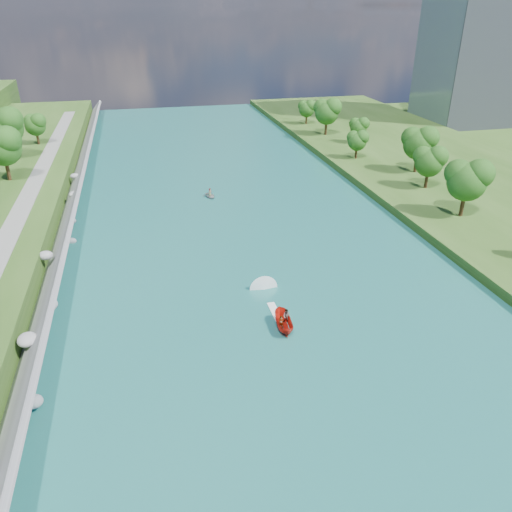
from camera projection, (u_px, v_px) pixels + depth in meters
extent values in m
plane|color=#2D5119|center=(290.00, 340.00, 53.48)|extent=(260.00, 260.00, 0.00)
cube|color=#185D52|center=(249.00, 258.00, 70.83)|extent=(55.00, 240.00, 0.10)
cube|color=slate|center=(55.00, 267.00, 64.68)|extent=(3.54, 236.00, 4.05)
ellipsoid|color=gray|center=(34.00, 402.00, 43.65)|extent=(1.56, 1.42, 1.20)
ellipsoid|color=gray|center=(27.00, 340.00, 49.36)|extent=(1.89, 2.18, 1.21)
ellipsoid|color=gray|center=(51.00, 305.00, 56.72)|extent=(1.62, 1.81, 1.24)
ellipsoid|color=gray|center=(46.00, 255.00, 65.07)|extent=(1.84, 1.64, 1.17)
ellipsoid|color=gray|center=(72.00, 241.00, 75.31)|extent=(1.40, 1.17, 0.99)
ellipsoid|color=gray|center=(73.00, 221.00, 80.21)|extent=(1.11, 1.05, 0.86)
ellipsoid|color=gray|center=(73.00, 194.00, 88.45)|extent=(1.65, 2.09, 1.03)
ellipsoid|color=gray|center=(75.00, 176.00, 97.64)|extent=(1.72, 1.38, 1.10)
cube|color=gray|center=(476.00, 14.00, 139.58)|extent=(22.00, 22.00, 60.00)
ellipsoid|color=#154913|center=(3.00, 149.00, 88.78)|extent=(6.91, 6.91, 11.52)
ellipsoid|color=#154913|center=(6.00, 129.00, 101.22)|extent=(7.45, 7.45, 12.42)
ellipsoid|color=#154913|center=(35.00, 126.00, 112.97)|extent=(4.93, 4.93, 8.22)
ellipsoid|color=#154913|center=(467.00, 183.00, 78.69)|extent=(6.64, 6.64, 11.06)
ellipsoid|color=#154913|center=(429.00, 164.00, 91.46)|extent=(5.58, 5.58, 9.30)
ellipsoid|color=#154913|center=(418.00, 145.00, 100.04)|extent=(6.56, 6.56, 10.93)
ellipsoid|color=#154913|center=(357.00, 142.00, 109.84)|extent=(4.40, 4.40, 7.33)
ellipsoid|color=#154913|center=(359.00, 128.00, 122.31)|extent=(4.44, 4.44, 7.40)
ellipsoid|color=#154913|center=(327.00, 113.00, 129.40)|extent=(6.59, 6.59, 10.99)
ellipsoid|color=#154913|center=(307.00, 110.00, 141.90)|extent=(4.79, 4.79, 7.99)
imported|color=red|center=(283.00, 322.00, 54.86)|extent=(1.99, 4.63, 1.75)
imported|color=#66605B|center=(281.00, 322.00, 54.31)|extent=(0.59, 0.40, 1.58)
imported|color=#66605B|center=(287.00, 316.00, 55.24)|extent=(1.07, 1.00, 1.75)
cube|color=white|center=(276.00, 314.00, 57.85)|extent=(0.90, 5.00, 0.06)
imported|color=gray|center=(210.00, 195.00, 92.92)|extent=(2.85, 3.55, 0.65)
imported|color=#66605B|center=(210.00, 192.00, 92.63)|extent=(0.83, 0.69, 1.45)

